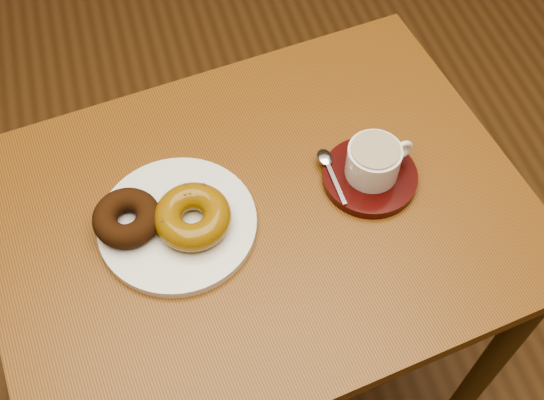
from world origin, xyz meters
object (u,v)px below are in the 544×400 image
object	(u,v)px
cafe_table	(260,250)
coffee_cup	(374,160)
donut_plate	(178,224)
saucer	(370,177)

from	to	relation	value
cafe_table	coffee_cup	xyz separation A→B (m)	(0.18, 0.01, 0.16)
donut_plate	saucer	bearing A→B (deg)	0.46
coffee_cup	saucer	bearing A→B (deg)	-150.24
cafe_table	saucer	bearing A→B (deg)	-4.56
cafe_table	donut_plate	size ratio (longest dim) A/B	3.72
saucer	coffee_cup	distance (m)	0.04
donut_plate	coffee_cup	size ratio (longest dim) A/B	2.17
coffee_cup	cafe_table	bearing A→B (deg)	175.75
saucer	coffee_cup	bearing A→B (deg)	37.51
saucer	cafe_table	bearing A→B (deg)	-177.39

